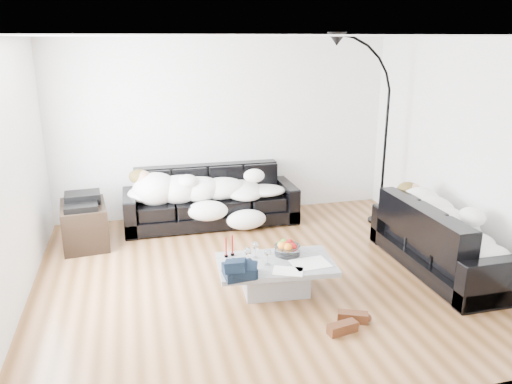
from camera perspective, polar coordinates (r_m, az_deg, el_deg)
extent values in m
plane|color=brown|center=(5.75, 0.74, -9.46)|extent=(5.00, 5.00, 0.00)
cube|color=silver|center=(7.45, -3.71, 7.26)|extent=(5.00, 0.02, 2.60)
cube|color=silver|center=(5.26, -26.55, 1.25)|extent=(0.02, 4.50, 2.60)
cube|color=silver|center=(6.40, 23.02, 4.28)|extent=(0.02, 4.50, 2.60)
plane|color=white|center=(5.14, 0.86, 17.41)|extent=(5.00, 5.00, 0.00)
cube|color=black|center=(7.19, -5.20, -0.55)|extent=(2.45, 0.85, 0.80)
cube|color=black|center=(6.13, 20.67, -4.89)|extent=(0.83, 1.95, 0.79)
ellipsoid|color=#0A3B4C|center=(6.46, 17.56, -0.38)|extent=(0.42, 0.38, 0.20)
cube|color=#939699|center=(5.32, 2.27, -9.72)|extent=(1.25, 0.80, 0.35)
cylinder|color=white|center=(5.39, 3.60, -6.31)|extent=(0.33, 0.33, 0.17)
cylinder|color=white|center=(5.29, -0.07, -6.67)|extent=(0.08, 0.08, 0.18)
cylinder|color=white|center=(5.14, -0.95, -7.37)|extent=(0.10, 0.10, 0.19)
cylinder|color=white|center=(5.14, 1.36, -7.44)|extent=(0.09, 0.09, 0.18)
cylinder|color=maroon|center=(5.31, -3.45, -6.37)|extent=(0.04, 0.04, 0.22)
cylinder|color=maroon|center=(5.35, -2.72, -6.14)|extent=(0.05, 0.05, 0.23)
cube|color=silver|center=(5.23, 6.23, -8.08)|extent=(0.40, 0.32, 0.01)
cube|color=silver|center=(5.05, 3.67, -8.98)|extent=(0.36, 0.31, 0.01)
cube|color=black|center=(6.82, -18.99, -3.56)|extent=(0.63, 0.85, 0.55)
cube|color=black|center=(6.71, -19.26, -0.85)|extent=(0.47, 0.37, 0.13)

